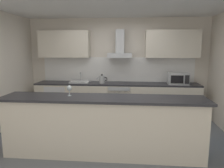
{
  "coord_description": "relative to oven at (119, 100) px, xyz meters",
  "views": [
    {
      "loc": [
        0.39,
        -4.0,
        1.79
      ],
      "look_at": [
        -0.02,
        0.48,
        1.05
      ],
      "focal_mm": 34.45,
      "sensor_mm": 36.0,
      "label": 1
    }
  ],
  "objects": [
    {
      "name": "ground",
      "position": [
        -0.08,
        -1.53,
        -0.47
      ],
      "size": [
        5.84,
        4.74,
        0.02
      ],
      "primitive_type": "cube",
      "color": "slate"
    },
    {
      "name": "counter_island",
      "position": [
        -0.15,
        -2.13,
        0.05
      ],
      "size": [
        3.38,
        0.64,
        1.01
      ],
      "color": "beige",
      "rests_on": "ground"
    },
    {
      "name": "oven",
      "position": [
        0.0,
        0.0,
        0.0
      ],
      "size": [
        0.6,
        0.62,
        0.8
      ],
      "color": "slate",
      "rests_on": "ground"
    },
    {
      "name": "range_hood",
      "position": [
        0.0,
        0.13,
        1.33
      ],
      "size": [
        0.62,
        0.45,
        0.72
      ],
      "color": "#B7BABC"
    },
    {
      "name": "upper_cabinets",
      "position": [
        -0.08,
        0.18,
        1.45
      ],
      "size": [
        4.2,
        0.32,
        0.7
      ],
      "color": "beige"
    },
    {
      "name": "microwave",
      "position": [
        1.48,
        -0.03,
        0.59
      ],
      "size": [
        0.5,
        0.38,
        0.3
      ],
      "color": "#B7BABC",
      "rests_on": "counter_back"
    },
    {
      "name": "backsplash_tile",
      "position": [
        -0.08,
        0.33,
        0.77
      ],
      "size": [
        4.11,
        0.02,
        0.66
      ],
      "primitive_type": "cube",
      "color": "white"
    },
    {
      "name": "counter_back",
      "position": [
        -0.08,
        0.03,
        -0.01
      ],
      "size": [
        4.26,
        0.6,
        0.9
      ],
      "color": "beige",
      "rests_on": "ground"
    },
    {
      "name": "sink",
      "position": [
        -1.05,
        0.01,
        0.47
      ],
      "size": [
        0.5,
        0.4,
        0.26
      ],
      "color": "silver",
      "rests_on": "counter_back"
    },
    {
      "name": "ceiling",
      "position": [
        -0.08,
        -1.53,
        2.15
      ],
      "size": [
        5.84,
        4.74,
        0.02
      ],
      "primitive_type": "cube",
      "color": "white"
    },
    {
      "name": "kettle",
      "position": [
        -0.46,
        -0.03,
        0.55
      ],
      "size": [
        0.29,
        0.15,
        0.24
      ],
      "color": "#B7BABC",
      "rests_on": "counter_back"
    },
    {
      "name": "refrigerator",
      "position": [
        -1.66,
        -0.0,
        -0.03
      ],
      "size": [
        0.58,
        0.6,
        0.85
      ],
      "color": "white",
      "rests_on": "ground"
    },
    {
      "name": "wine_glass",
      "position": [
        -0.73,
        -2.06,
        0.67
      ],
      "size": [
        0.08,
        0.08,
        0.18
      ],
      "color": "silver",
      "rests_on": "counter_island"
    },
    {
      "name": "wall_back",
      "position": [
        -0.08,
        0.41,
        0.84
      ],
      "size": [
        5.84,
        0.12,
        2.6
      ],
      "primitive_type": "cube",
      "color": "silver",
      "rests_on": "ground"
    }
  ]
}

